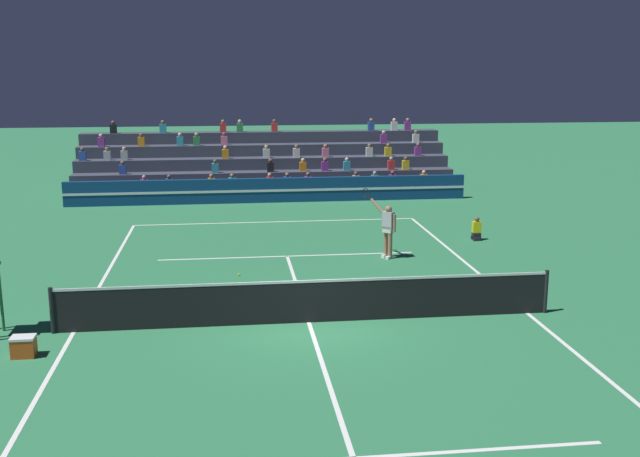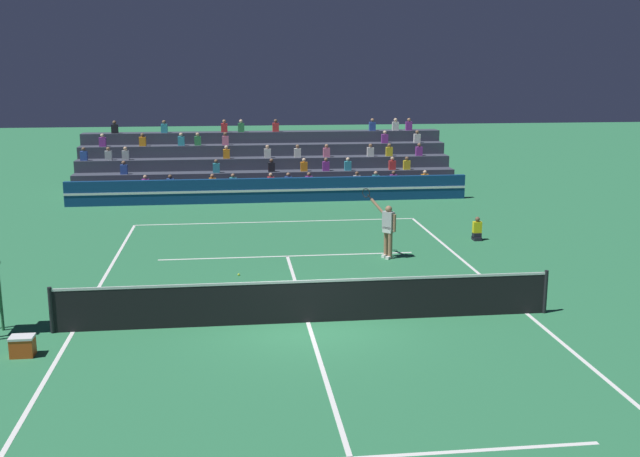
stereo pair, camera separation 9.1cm
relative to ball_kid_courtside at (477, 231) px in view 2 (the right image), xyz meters
name	(u,v)px [view 2 (the right image)]	position (x,y,z in m)	size (l,w,h in m)	color
ground_plane	(308,322)	(-6.84, -7.89, -0.33)	(120.00, 120.00, 0.00)	#2D7A4C
court_lines	(308,322)	(-6.84, -7.89, -0.33)	(11.10, 23.90, 0.01)	white
tennis_net	(308,301)	(-6.84, -7.89, 0.21)	(12.00, 0.10, 1.10)	black
sponsor_banner_wall	(270,190)	(-6.84, 8.34, 0.22)	(18.00, 0.26, 1.10)	navy
bleacher_stand	(266,169)	(-6.84, 12.14, 0.69)	(18.11, 4.75, 3.38)	#383D4C
ball_kid_courtside	(477,231)	(0.00, 0.00, 0.00)	(0.30, 0.36, 0.84)	black
tennis_player	(387,228)	(-3.67, -2.05, 0.65)	(0.98, 1.07, 2.24)	#9E7051
tennis_ball	(239,275)	(-8.44, -3.58, -0.30)	(0.07, 0.07, 0.07)	#C6DB33
equipment_cooler	(23,346)	(-13.09, -9.28, -0.10)	(0.50, 0.38, 0.45)	#D84C19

